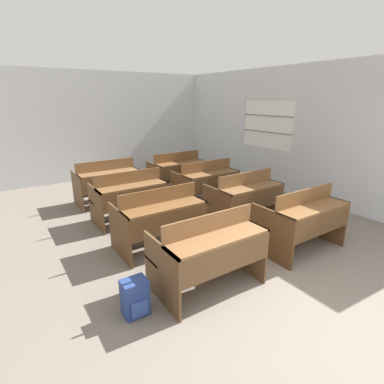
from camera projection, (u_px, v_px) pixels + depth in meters
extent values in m
plane|color=#70665B|center=(341.00, 333.00, 2.89)|extent=(30.00, 30.00, 0.00)
cube|color=silver|center=(99.00, 126.00, 8.18)|extent=(6.42, 0.06, 2.86)
cube|color=silver|center=(279.00, 170.00, 7.26)|extent=(0.06, 7.16, 0.99)
cube|color=silver|center=(287.00, 82.00, 6.66)|extent=(0.06, 7.16, 0.73)
cube|color=silver|center=(218.00, 119.00, 8.87)|extent=(0.06, 2.31, 1.15)
cube|color=silver|center=(369.00, 133.00, 5.39)|extent=(0.06, 3.26, 1.15)
cube|color=white|center=(267.00, 124.00, 7.32)|extent=(0.02, 1.59, 1.15)
cube|color=#4C4C51|center=(266.00, 132.00, 7.37)|extent=(0.02, 1.59, 0.02)
cube|color=#4C4C51|center=(268.00, 116.00, 7.25)|extent=(0.02, 1.59, 0.02)
cube|color=brown|center=(161.00, 274.00, 3.22)|extent=(0.03, 0.78, 0.72)
cube|color=brown|center=(244.00, 245.00, 3.85)|extent=(0.03, 0.78, 0.72)
cube|color=brown|center=(219.00, 238.00, 3.26)|extent=(1.23, 0.35, 0.03)
cube|color=brown|center=(228.00, 259.00, 3.18)|extent=(1.17, 0.02, 0.32)
cube|color=brown|center=(210.00, 223.00, 3.35)|extent=(1.23, 0.02, 0.22)
cube|color=brown|center=(196.00, 247.00, 3.70)|extent=(1.23, 0.32, 0.03)
cube|color=brown|center=(196.00, 265.00, 3.78)|extent=(1.17, 0.04, 0.04)
cube|color=#53361D|center=(271.00, 235.00, 4.12)|extent=(0.03, 0.78, 0.72)
cube|color=#53361D|center=(323.00, 217.00, 4.75)|extent=(0.03, 0.78, 0.72)
cube|color=brown|center=(314.00, 208.00, 4.16)|extent=(1.23, 0.35, 0.03)
cube|color=#53361D|center=(323.00, 223.00, 4.09)|extent=(1.17, 0.02, 0.32)
cube|color=brown|center=(305.00, 196.00, 4.25)|extent=(1.23, 0.02, 0.22)
cube|color=brown|center=(287.00, 218.00, 4.60)|extent=(1.23, 0.32, 0.03)
cube|color=#53361D|center=(285.00, 233.00, 4.68)|extent=(1.17, 0.04, 0.04)
cube|color=#52351D|center=(120.00, 234.00, 4.16)|extent=(0.03, 0.78, 0.72)
cube|color=#52351D|center=(192.00, 216.00, 4.79)|extent=(0.03, 0.78, 0.72)
cube|color=brown|center=(165.00, 207.00, 4.20)|extent=(1.23, 0.35, 0.03)
cube|color=#52351D|center=(171.00, 222.00, 4.12)|extent=(1.17, 0.02, 0.32)
cube|color=brown|center=(159.00, 196.00, 4.29)|extent=(1.23, 0.02, 0.22)
cube|color=brown|center=(151.00, 217.00, 4.64)|extent=(1.23, 0.32, 0.03)
cube|color=#52351D|center=(152.00, 232.00, 4.72)|extent=(1.17, 0.04, 0.04)
cube|color=brown|center=(216.00, 209.00, 5.08)|extent=(0.03, 0.78, 0.72)
cube|color=brown|center=(266.00, 197.00, 5.71)|extent=(0.03, 0.78, 0.72)
cube|color=brown|center=(252.00, 187.00, 5.12)|extent=(1.23, 0.35, 0.03)
cube|color=brown|center=(258.00, 200.00, 5.04)|extent=(1.17, 0.02, 0.32)
cube|color=brown|center=(246.00, 178.00, 5.21)|extent=(1.23, 0.02, 0.22)
cube|color=brown|center=(234.00, 197.00, 5.56)|extent=(1.23, 0.32, 0.03)
cube|color=brown|center=(234.00, 210.00, 5.64)|extent=(1.17, 0.04, 0.04)
cube|color=brown|center=(96.00, 208.00, 5.14)|extent=(0.03, 0.78, 0.72)
cube|color=brown|center=(158.00, 196.00, 5.78)|extent=(0.03, 0.78, 0.72)
cube|color=brown|center=(132.00, 186.00, 5.18)|extent=(1.23, 0.35, 0.03)
cube|color=brown|center=(137.00, 198.00, 5.11)|extent=(1.17, 0.02, 0.32)
cube|color=brown|center=(128.00, 177.00, 5.28)|extent=(1.23, 0.02, 0.22)
cube|color=brown|center=(124.00, 196.00, 5.63)|extent=(1.23, 0.32, 0.03)
cube|color=brown|center=(125.00, 209.00, 5.70)|extent=(1.17, 0.04, 0.04)
cube|color=brown|center=(181.00, 192.00, 6.02)|extent=(0.03, 0.78, 0.72)
cube|color=brown|center=(227.00, 183.00, 6.65)|extent=(0.03, 0.78, 0.72)
cube|color=brown|center=(211.00, 173.00, 6.06)|extent=(1.23, 0.35, 0.03)
cube|color=brown|center=(216.00, 184.00, 5.98)|extent=(1.17, 0.02, 0.32)
cube|color=brown|center=(207.00, 166.00, 6.15)|extent=(1.23, 0.02, 0.22)
cube|color=brown|center=(199.00, 183.00, 6.50)|extent=(1.23, 0.32, 0.03)
cube|color=brown|center=(199.00, 194.00, 6.58)|extent=(1.17, 0.04, 0.04)
cube|color=brown|center=(77.00, 191.00, 6.08)|extent=(0.03, 0.78, 0.72)
cube|color=brown|center=(133.00, 182.00, 6.71)|extent=(0.03, 0.78, 0.72)
cube|color=brown|center=(108.00, 173.00, 6.12)|extent=(1.23, 0.35, 0.03)
cube|color=brown|center=(112.00, 183.00, 6.04)|extent=(1.17, 0.02, 0.32)
cube|color=brown|center=(105.00, 165.00, 6.21)|extent=(1.23, 0.02, 0.22)
cube|color=brown|center=(103.00, 182.00, 6.56)|extent=(1.23, 0.32, 0.03)
cube|color=brown|center=(104.00, 193.00, 6.64)|extent=(1.17, 0.04, 0.04)
cube|color=#52351C|center=(154.00, 179.00, 6.99)|extent=(0.03, 0.78, 0.72)
cube|color=#52351C|center=(196.00, 172.00, 7.63)|extent=(0.03, 0.78, 0.72)
cube|color=brown|center=(180.00, 163.00, 7.03)|extent=(1.23, 0.35, 0.03)
cube|color=#52351C|center=(184.00, 172.00, 6.96)|extent=(1.17, 0.02, 0.32)
cube|color=brown|center=(177.00, 157.00, 7.13)|extent=(1.23, 0.02, 0.22)
cube|color=brown|center=(171.00, 172.00, 7.48)|extent=(1.23, 0.32, 0.03)
cube|color=#52351C|center=(172.00, 182.00, 7.55)|extent=(1.17, 0.04, 0.04)
cube|color=navy|center=(135.00, 297.00, 3.09)|extent=(0.26, 0.20, 0.40)
cube|color=#2C4692|center=(140.00, 309.00, 3.02)|extent=(0.18, 0.02, 0.18)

